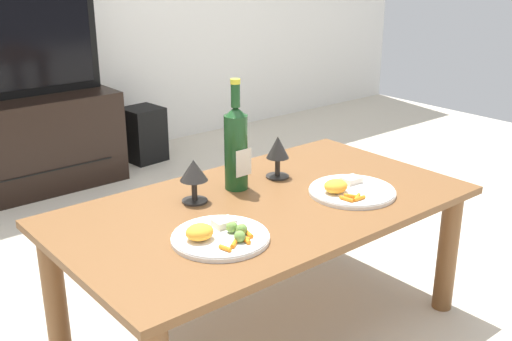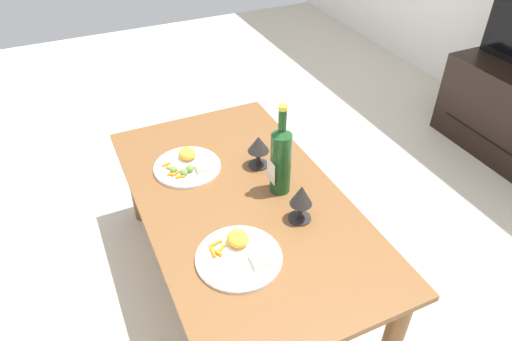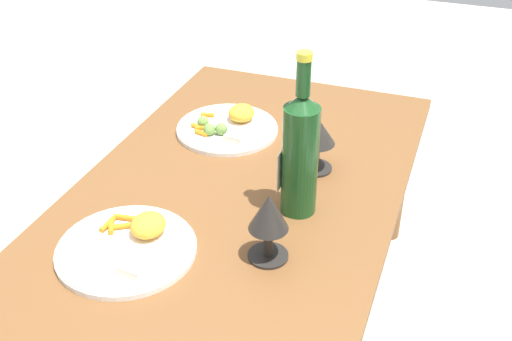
{
  "view_description": "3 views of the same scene",
  "coord_description": "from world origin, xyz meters",
  "px_view_note": "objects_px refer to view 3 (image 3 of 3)",
  "views": [
    {
      "loc": [
        -1.17,
        -1.37,
        1.23
      ],
      "look_at": [
        -0.02,
        0.01,
        0.58
      ],
      "focal_mm": 43.05,
      "sensor_mm": 36.0,
      "label": 1
    },
    {
      "loc": [
        1.23,
        -0.51,
        1.64
      ],
      "look_at": [
        -0.01,
        0.07,
        0.58
      ],
      "focal_mm": 32.68,
      "sensor_mm": 36.0,
      "label": 2
    },
    {
      "loc": [
        1.11,
        0.46,
        1.3
      ],
      "look_at": [
        0.04,
        0.07,
        0.58
      ],
      "focal_mm": 44.34,
      "sensor_mm": 36.0,
      "label": 3
    }
  ],
  "objects_px": {
    "goblet_right": "(269,216)",
    "wine_bottle": "(300,151)",
    "dinner_plate_left": "(228,127)",
    "dinner_plate_right": "(129,246)",
    "dining_table": "(235,220)",
    "goblet_left": "(317,134)"
  },
  "relations": [
    {
      "from": "goblet_right",
      "to": "wine_bottle",
      "type": "bearing_deg",
      "value": 177.06
    },
    {
      "from": "wine_bottle",
      "to": "dinner_plate_left",
      "type": "height_order",
      "value": "wine_bottle"
    },
    {
      "from": "wine_bottle",
      "to": "dinner_plate_left",
      "type": "distance_m",
      "value": 0.42
    },
    {
      "from": "goblet_right",
      "to": "dinner_plate_right",
      "type": "xyz_separation_m",
      "value": [
        0.08,
        -0.27,
        -0.09
      ]
    },
    {
      "from": "dining_table",
      "to": "dinner_plate_right",
      "type": "relative_size",
      "value": 4.63
    },
    {
      "from": "goblet_left",
      "to": "dinner_plate_left",
      "type": "relative_size",
      "value": 0.51
    },
    {
      "from": "goblet_left",
      "to": "dinner_plate_right",
      "type": "bearing_deg",
      "value": -32.13
    },
    {
      "from": "dinner_plate_right",
      "to": "dining_table",
      "type": "bearing_deg",
      "value": 154.88
    },
    {
      "from": "dining_table",
      "to": "dinner_plate_right",
      "type": "bearing_deg",
      "value": -25.12
    },
    {
      "from": "goblet_left",
      "to": "dinner_plate_left",
      "type": "xyz_separation_m",
      "value": [
        -0.1,
        -0.27,
        -0.08
      ]
    },
    {
      "from": "goblet_right",
      "to": "goblet_left",
      "type": "bearing_deg",
      "value": 180.0
    },
    {
      "from": "wine_bottle",
      "to": "goblet_right",
      "type": "height_order",
      "value": "wine_bottle"
    },
    {
      "from": "goblet_right",
      "to": "dinner_plate_left",
      "type": "bearing_deg",
      "value": -149.16
    },
    {
      "from": "wine_bottle",
      "to": "dining_table",
      "type": "bearing_deg",
      "value": -93.07
    },
    {
      "from": "dining_table",
      "to": "goblet_left",
      "type": "bearing_deg",
      "value": 138.74
    },
    {
      "from": "goblet_right",
      "to": "dinner_plate_right",
      "type": "distance_m",
      "value": 0.3
    },
    {
      "from": "wine_bottle",
      "to": "goblet_left",
      "type": "height_order",
      "value": "wine_bottle"
    },
    {
      "from": "dinner_plate_left",
      "to": "dinner_plate_right",
      "type": "height_order",
      "value": "same"
    },
    {
      "from": "wine_bottle",
      "to": "goblet_right",
      "type": "bearing_deg",
      "value": -2.94
    },
    {
      "from": "wine_bottle",
      "to": "dinner_plate_right",
      "type": "bearing_deg",
      "value": -47.66
    },
    {
      "from": "goblet_right",
      "to": "dinner_plate_left",
      "type": "height_order",
      "value": "goblet_right"
    },
    {
      "from": "dining_table",
      "to": "wine_bottle",
      "type": "xyz_separation_m",
      "value": [
        0.01,
        0.16,
        0.23
      ]
    }
  ]
}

